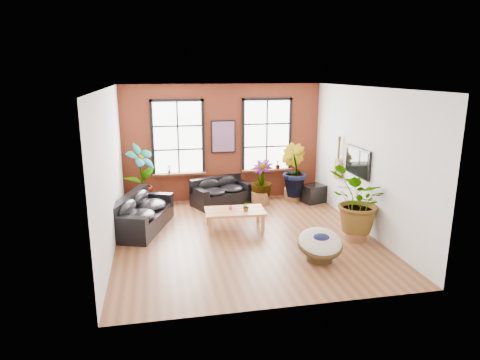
% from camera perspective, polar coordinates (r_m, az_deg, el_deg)
% --- Properties ---
extents(room, '(6.04, 6.54, 3.54)m').
position_cam_1_polar(room, '(9.99, 0.50, 2.13)').
color(room, brown).
rests_on(room, ground).
extents(sofa_back, '(1.91, 1.46, 0.79)m').
position_cam_1_polar(sofa_back, '(12.74, -2.60, -1.64)').
color(sofa_back, black).
rests_on(sofa_back, ground).
extents(sofa_left, '(1.59, 2.39, 0.87)m').
position_cam_1_polar(sofa_left, '(10.98, -13.08, -4.43)').
color(sofa_left, black).
rests_on(sofa_left, ground).
extents(coffee_table, '(1.52, 0.92, 0.57)m').
position_cam_1_polar(coffee_table, '(10.75, -0.69, -4.31)').
color(coffee_table, '#BA7143').
rests_on(coffee_table, ground).
extents(papasan_chair, '(1.03, 1.04, 0.70)m').
position_cam_1_polar(papasan_chair, '(9.14, 10.63, -8.40)').
color(papasan_chair, '#3F2E16').
rests_on(papasan_chair, ground).
extents(poster, '(0.74, 0.06, 0.98)m').
position_cam_1_polar(poster, '(12.89, -2.23, 5.80)').
color(poster, black).
rests_on(poster, room).
extents(tv_wall_unit, '(0.13, 1.86, 1.20)m').
position_cam_1_polar(tv_wall_unit, '(11.39, 14.65, 2.12)').
color(tv_wall_unit, black).
rests_on(tv_wall_unit, room).
extents(media_box, '(0.77, 0.70, 0.53)m').
position_cam_1_polar(media_box, '(13.11, 9.75, -1.79)').
color(media_box, black).
rests_on(media_box, ground).
extents(pot_back_left, '(0.71, 0.71, 0.40)m').
position_cam_1_polar(pot_back_left, '(12.69, -12.92, -2.81)').
color(pot_back_left, brown).
rests_on(pot_back_left, ground).
extents(pot_back_right, '(0.58, 0.58, 0.38)m').
position_cam_1_polar(pot_back_right, '(13.25, 7.00, -1.87)').
color(pot_back_right, brown).
rests_on(pot_back_right, ground).
extents(pot_right_wall, '(0.61, 0.61, 0.37)m').
position_cam_1_polar(pot_right_wall, '(10.47, 15.22, -6.73)').
color(pot_right_wall, brown).
rests_on(pot_right_wall, ground).
extents(pot_mid, '(0.65, 0.65, 0.38)m').
position_cam_1_polar(pot_mid, '(12.78, 2.71, -2.36)').
color(pot_mid, brown).
rests_on(pot_mid, ground).
extents(floor_plant_back_left, '(1.10, 1.08, 1.74)m').
position_cam_1_polar(floor_plant_back_left, '(12.45, -13.00, 0.79)').
color(floor_plant_back_left, '#2D5216').
rests_on(floor_plant_back_left, ground).
extents(floor_plant_back_right, '(0.97, 1.07, 1.59)m').
position_cam_1_polar(floor_plant_back_right, '(13.05, 7.08, 1.30)').
color(floor_plant_back_right, '#2D5216').
rests_on(floor_plant_back_right, ground).
extents(floor_plant_right_wall, '(1.84, 1.83, 1.55)m').
position_cam_1_polar(floor_plant_right_wall, '(10.24, 15.51, -2.79)').
color(floor_plant_right_wall, '#2D5216').
rests_on(floor_plant_right_wall, ground).
extents(floor_plant_mid, '(0.92, 0.92, 1.17)m').
position_cam_1_polar(floor_plant_mid, '(12.67, 2.89, -0.00)').
color(floor_plant_mid, '#2D5216').
rests_on(floor_plant_mid, ground).
extents(table_plant, '(0.25, 0.22, 0.26)m').
position_cam_1_polar(table_plant, '(10.63, 0.83, -3.49)').
color(table_plant, '#2D5216').
rests_on(table_plant, coffee_table).
extents(sill_plant_left, '(0.17, 0.17, 0.27)m').
position_cam_1_polar(sill_plant_left, '(12.86, -9.44, 1.45)').
color(sill_plant_left, '#2D5216').
rests_on(sill_plant_left, room).
extents(sill_plant_right, '(0.19, 0.19, 0.27)m').
position_cam_1_polar(sill_plant_right, '(13.37, 5.06, 2.08)').
color(sill_plant_right, '#2D5216').
rests_on(sill_plant_right, room).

